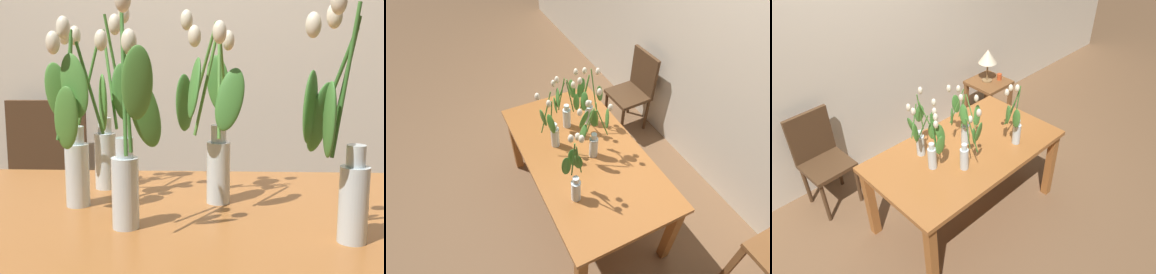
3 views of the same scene
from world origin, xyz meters
TOP-DOWN VIEW (x-y plane):
  - ground_plane at (0.00, 0.00)m, footprint 18.00×18.00m
  - room_wall_rear at (0.00, 1.32)m, footprint 9.00×0.10m
  - dining_table at (0.00, 0.00)m, footprint 1.60×0.90m
  - tulip_vase_0 at (-0.30, 0.20)m, footprint 0.23×0.25m
  - tulip_vase_1 at (0.33, -0.23)m, footprint 0.17×0.16m
  - tulip_vase_2 at (0.03, 0.06)m, footprint 0.21×0.27m
  - tulip_vase_3 at (-0.17, -0.19)m, footprint 0.15×0.17m
  - tulip_vase_4 at (-0.35, 0.01)m, footprint 0.21×0.26m
  - dining_chair at (-0.81, 1.05)m, footprint 0.42×0.42m

SIDE VIEW (x-z plane):
  - ground_plane at x=0.00m, z-range 0.00..0.00m
  - dining_chair at x=-0.81m, z-range 0.06..0.99m
  - dining_table at x=0.00m, z-range 0.28..1.02m
  - tulip_vase_3 at x=-0.17m, z-range 0.64..1.22m
  - tulip_vase_1 at x=0.33m, z-range 0.66..1.23m
  - tulip_vase_0 at x=-0.30m, z-range 0.66..1.24m
  - tulip_vase_4 at x=-0.35m, z-range 0.70..1.23m
  - tulip_vase_2 at x=0.03m, z-range 0.69..1.25m
  - room_wall_rear at x=0.00m, z-range 0.00..2.70m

